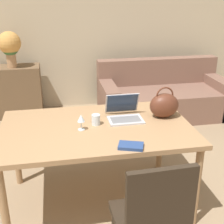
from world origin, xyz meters
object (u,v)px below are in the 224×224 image
(laptop, at_px, (124,112))
(wine_glass, at_px, (81,119))
(couch, at_px, (162,97))
(chair, at_px, (152,217))
(drinking_glass, at_px, (96,120))
(flower_vase, at_px, (10,45))
(handbag, at_px, (164,105))

(laptop, bearing_deg, wine_glass, -155.41)
(couch, distance_m, wine_glass, 2.49)
(chair, distance_m, laptop, 1.06)
(drinking_glass, bearing_deg, flower_vase, 112.33)
(wine_glass, relative_size, flower_vase, 0.26)
(couch, height_order, handbag, handbag)
(handbag, bearing_deg, couch, 70.03)
(handbag, bearing_deg, chair, -112.41)
(couch, bearing_deg, drinking_glass, -124.39)
(laptop, bearing_deg, couch, 60.18)
(laptop, relative_size, handbag, 1.07)
(chair, relative_size, flower_vase, 1.82)
(couch, xyz_separation_m, handbag, (-0.66, -1.82, 0.60))
(couch, height_order, drinking_glass, drinking_glass)
(chair, bearing_deg, flower_vase, 107.94)
(couch, bearing_deg, flower_vase, 171.19)
(chair, distance_m, wine_glass, 0.97)
(drinking_glass, bearing_deg, handbag, 4.80)
(laptop, xyz_separation_m, flower_vase, (-1.18, 2.12, 0.26))
(chair, relative_size, laptop, 3.10)
(chair, distance_m, flower_vase, 3.37)
(couch, bearing_deg, handbag, -109.97)
(chair, xyz_separation_m, wine_glass, (-0.36, 0.83, 0.35))
(flower_vase, bearing_deg, chair, -70.03)
(couch, bearing_deg, laptop, -119.82)
(drinking_glass, bearing_deg, laptop, 20.46)
(laptop, distance_m, flower_vase, 2.44)
(drinking_glass, height_order, flower_vase, flower_vase)
(chair, bearing_deg, wine_glass, 111.36)
(couch, xyz_separation_m, wine_glass, (-1.42, -1.96, 0.58))
(couch, relative_size, drinking_glass, 21.16)
(drinking_glass, bearing_deg, couch, 55.61)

